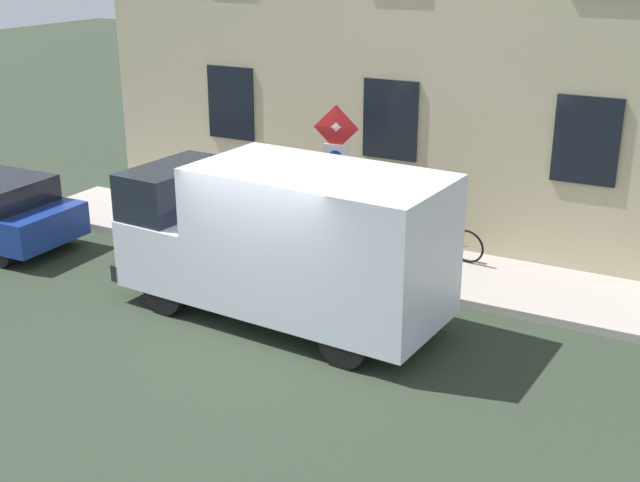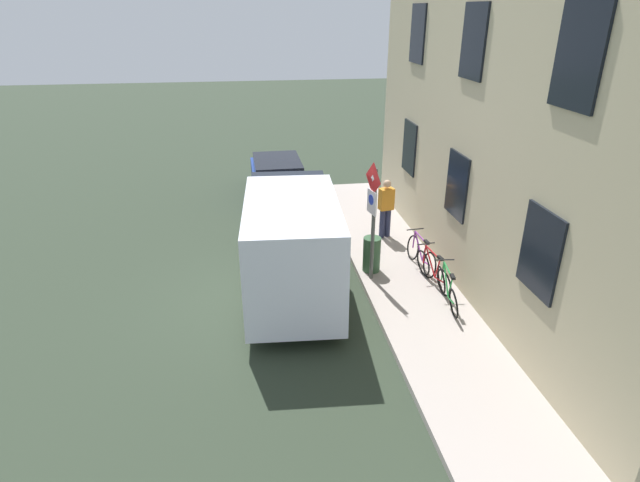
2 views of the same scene
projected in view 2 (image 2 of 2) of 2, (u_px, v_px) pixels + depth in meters
The scene contains 11 objects.
ground_plane at pixel (265, 293), 12.25m from camera, with size 80.00×80.00×0.00m, color #2B3627.
sidewalk_slab at pixel (405, 281), 12.69m from camera, with size 2.18×15.09×0.14m, color #AB9F97.
building_facade at pixel (480, 124), 11.30m from camera, with size 0.75×13.09×7.77m.
sign_post_stacked at pixel (373, 206), 11.88m from camera, with size 0.19×0.55×2.83m.
delivery_van at pixel (292, 241), 11.80m from camera, with size 2.33×5.44×2.50m.
parked_hatchback at pixel (277, 176), 18.38m from camera, with size 1.81×4.02×1.38m.
bicycle_green at pixel (447, 289), 11.41m from camera, with size 0.46×1.71×0.89m.
bicycle_red at pixel (433, 271), 12.22m from camera, with size 0.47×1.71×0.89m.
bicycle_purple at pixel (421, 254), 13.03m from camera, with size 0.46×1.72×0.89m.
pedestrian at pixel (386, 207), 14.59m from camera, with size 0.44×0.33×1.72m.
litter_bin at pixel (372, 254), 12.86m from camera, with size 0.44×0.44×0.90m, color #2D5133.
Camera 2 is at (-0.26, -10.71, 6.21)m, focal length 28.77 mm.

